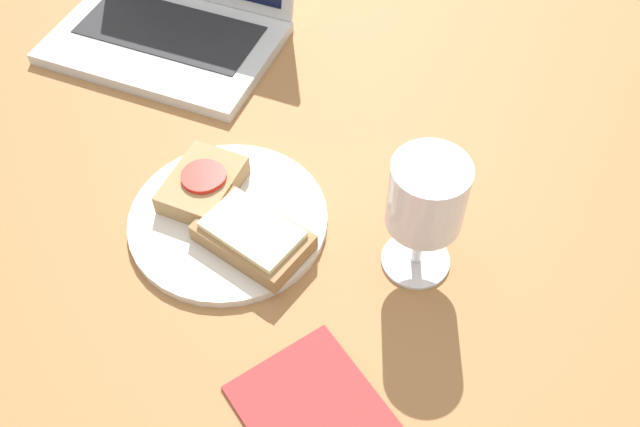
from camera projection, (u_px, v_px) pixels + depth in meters
wooden_table at (269, 234)px, 81.52cm from camera, size 140.00×140.00×3.00cm
plate at (228, 220)px, 80.20cm from camera, size 22.39×22.39×1.06cm
sandwich_with_cheese at (252, 235)px, 76.46cm from camera, size 13.42×10.17×2.93cm
sandwich_with_tomato at (203, 184)px, 80.87cm from camera, size 7.25×9.93×3.14cm
wine_glass at (426, 201)px, 69.24cm from camera, size 7.78×7.78×15.14cm
laptop at (176, 0)px, 98.76cm from camera, size 30.58×26.03×22.12cm
napkin at (311, 408)px, 66.78cm from camera, size 17.51×17.21×0.40cm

